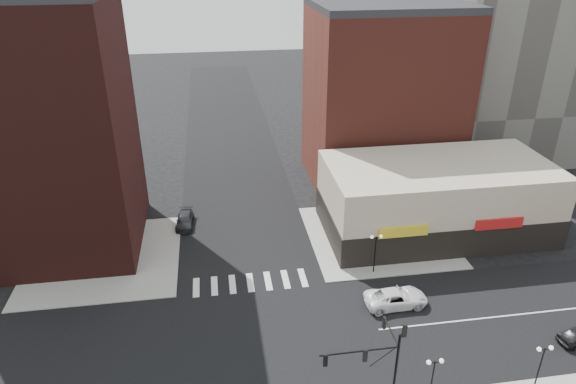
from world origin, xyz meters
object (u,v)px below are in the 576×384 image
object	(u,v)px
traffic_signal	(381,357)
street_lamp_ne	(376,244)
white_suv	(396,298)
dark_sedan_north	(185,220)
street_lamp_se_b	(543,357)
street_lamp_se_a	(434,371)

from	to	relation	value
traffic_signal	street_lamp_ne	world-z (taller)	traffic_signal
white_suv	dark_sedan_north	world-z (taller)	white_suv
street_lamp_se_b	dark_sedan_north	xyz separation A→B (m)	(-25.50, 28.22, -2.63)
traffic_signal	white_suv	distance (m)	12.67
street_lamp_ne	white_suv	world-z (taller)	street_lamp_ne
street_lamp_se_b	white_suv	world-z (taller)	street_lamp_se_b
street_lamp_ne	traffic_signal	bearing A→B (deg)	-106.75
traffic_signal	dark_sedan_north	world-z (taller)	traffic_signal
street_lamp_se_b	traffic_signal	bearing A→B (deg)	179.18
traffic_signal	street_lamp_ne	distance (m)	16.62
street_lamp_se_a	street_lamp_se_b	distance (m)	8.00
street_lamp_se_b	white_suv	bearing A→B (deg)	120.89
street_lamp_se_a	street_lamp_se_b	xyz separation A→B (m)	(8.00, 0.00, 0.00)
street_lamp_se_b	street_lamp_ne	world-z (taller)	same
street_lamp_se_a	traffic_signal	bearing A→B (deg)	177.43
traffic_signal	street_lamp_se_b	distance (m)	11.88
dark_sedan_north	traffic_signal	bearing A→B (deg)	-59.99
street_lamp_se_a	dark_sedan_north	distance (m)	33.31
dark_sedan_north	street_lamp_se_a	bearing A→B (deg)	-54.27
street_lamp_se_a	street_lamp_se_b	world-z (taller)	same
traffic_signal	street_lamp_se_a	xyz separation A→B (m)	(3.76, -0.17, -1.67)
street_lamp_ne	white_suv	distance (m)	5.68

